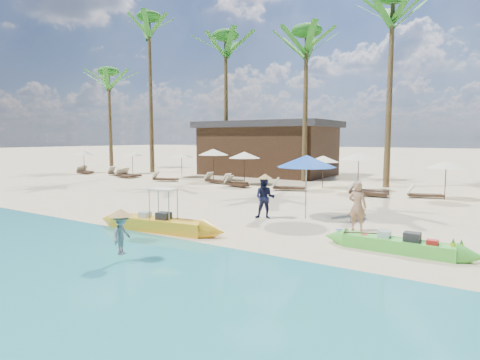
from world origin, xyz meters
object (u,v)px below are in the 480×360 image
Objects in this scene: green_canoe at (397,245)px; blue_umbrella at (306,161)px; yellow_canoe at (158,224)px; tourist at (357,206)px.

blue_umbrella is (-3.80, 2.80, 1.94)m from green_canoe.
tourist is (5.37, 3.47, 0.57)m from yellow_canoe.
tourist is 0.67× the size of blue_umbrella.
tourist is (-1.60, 1.84, 0.60)m from green_canoe.
yellow_canoe is 3.37× the size of tourist.
tourist reaches higher than green_canoe.
green_canoe is 7.16m from yellow_canoe.
green_canoe is 1.90× the size of blue_umbrella.
blue_umbrella is at bearing 47.17° from yellow_canoe.
green_canoe is at bearing 133.67° from tourist.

